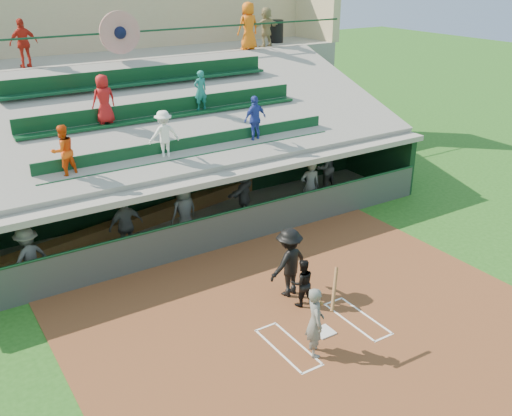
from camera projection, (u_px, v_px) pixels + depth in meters
ground at (324, 333)px, 13.21m from camera, size 100.00×100.00×0.00m
dirt_slab at (311, 322)px, 13.59m from camera, size 11.00×9.00×0.02m
home_plate at (324, 332)px, 13.19m from camera, size 0.43×0.43×0.03m
batters_box_chalk at (324, 332)px, 13.20m from camera, size 2.65×1.85×0.01m
dugout_floor at (193, 227)px, 18.43m from camera, size 16.00×3.50×0.04m
concourse_slab at (114, 115)px, 22.76m from camera, size 20.00×3.00×4.60m
grandstand at (143, 133)px, 20.45m from camera, size 20.40×10.40×7.80m
batter_at_plate at (315, 321)px, 12.18m from camera, size 0.92×0.77×1.95m
catcher at (302, 283)px, 14.02m from camera, size 0.72×0.63×1.25m
home_umpire at (289, 262)px, 14.39m from camera, size 1.29×0.90×1.83m
dugout_bench at (174, 209)px, 19.15m from camera, size 15.33×3.67×0.47m
dugout_player_a at (29, 258)px, 14.73m from camera, size 1.25×1.00×1.68m
dugout_player_b at (126, 225)px, 16.42m from camera, size 1.07×0.51×1.78m
dugout_player_c at (184, 212)px, 17.35m from camera, size 0.94×0.69×1.77m
dugout_player_d at (244, 192)px, 18.96m from camera, size 1.55×1.26×1.66m
dugout_player_e at (310, 186)px, 19.18m from camera, size 0.77×0.63×1.84m
dugout_player_f at (325, 168)px, 21.02m from camera, size 0.90×0.72×1.78m
trash_bin at (276, 31)px, 25.32m from camera, size 0.65×0.65×0.97m
concourse_staff_a at (24, 43)px, 19.15m from camera, size 0.98×0.51×1.60m
concourse_staff_b at (248, 26)px, 23.00m from camera, size 0.92×0.60×1.86m
concourse_staff_c at (266, 27)px, 23.96m from camera, size 1.54×0.68×1.61m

